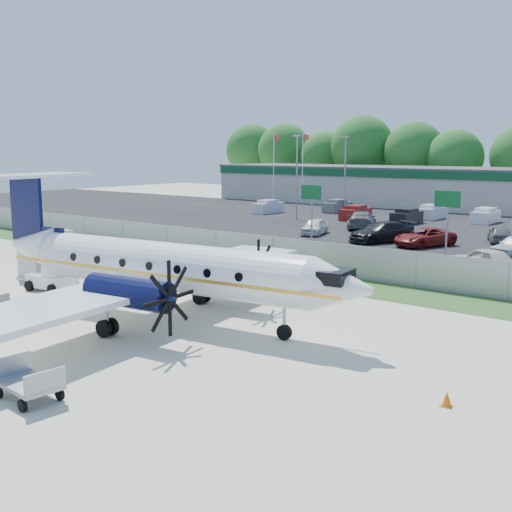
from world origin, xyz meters
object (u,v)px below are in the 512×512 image
Objects in this scene: baggage_cart_far at (28,383)px; aircraft at (160,266)px; service_container at (46,257)px; pushback_tug at (53,279)px.

aircraft is at bearing 112.96° from baggage_cart_far.
baggage_cart_far is 0.78× the size of service_container.
pushback_tug is 1.15× the size of baggage_cart_far.
baggage_cart_far is (3.86, -9.11, -1.91)m from aircraft.
baggage_cart_far is (12.77, -9.47, -0.10)m from pushback_tug.
service_container is at bearing 144.93° from baggage_cart_far.
aircraft is 7.84× the size of pushback_tug.
baggage_cart_far is at bearing -67.04° from aircraft.
aircraft is 10.08m from baggage_cart_far.
aircraft is 9.02× the size of baggage_cart_far.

